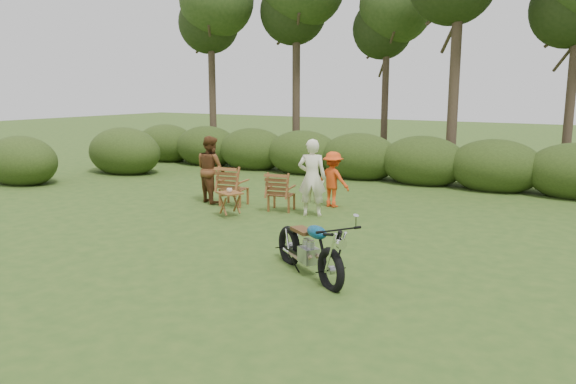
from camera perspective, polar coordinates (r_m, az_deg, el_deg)
The scene contains 10 objects.
ground at distance 8.86m, azimuth -5.01°, elevation -7.53°, with size 80.00×80.00×0.00m, color #2B4818.
tree_line at distance 17.14m, azimuth 16.46°, elevation 13.71°, with size 22.52×11.62×8.14m.
motorcycle at distance 8.47m, azimuth 2.09°, elevation -8.36°, with size 1.86×0.71×1.06m, color #0C70A7, non-canonical shape.
lawn_chair_right at distance 12.72m, azimuth -0.67°, elevation -1.89°, with size 0.61×0.61×0.88m, color brown, non-canonical shape.
lawn_chair_left at distance 13.35m, azimuth -5.50°, elevation -1.35°, with size 0.65×0.65×0.95m, color brown, non-canonical shape.
side_table at distance 12.12m, azimuth -5.92°, elevation -1.27°, with size 0.52×0.44×0.54m, color brown, non-canonical shape.
cup at distance 12.05m, azimuth -5.97°, elevation 0.18°, with size 0.12×0.12×0.09m, color beige.
adult_a at distance 12.24m, azimuth 2.42°, elevation -2.40°, with size 0.61×0.40×1.67m, color #F0E7C6.
adult_b at distance 13.79m, azimuth -7.76°, elevation -1.01°, with size 0.78×0.61×1.61m, color brown.
child at distance 13.17m, azimuth 4.54°, elevation -1.49°, with size 0.84×0.48×1.29m, color #D84314.
Camera 1 is at (5.01, -6.77, 2.75)m, focal length 35.00 mm.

